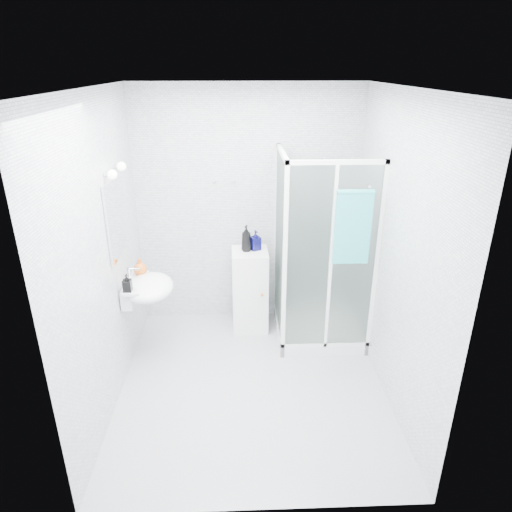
{
  "coord_description": "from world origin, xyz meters",
  "views": [
    {
      "loc": [
        -0.1,
        -3.44,
        2.76
      ],
      "look_at": [
        0.05,
        0.35,
        1.15
      ],
      "focal_mm": 32.0,
      "sensor_mm": 36.0,
      "label": 1
    }
  ],
  "objects_px": {
    "shower_enclosure": "(313,301)",
    "wall_basin": "(146,288)",
    "soap_dispenser_black": "(127,283)",
    "shampoo_bottle_a": "(246,238)",
    "hand_towel": "(353,226)",
    "storage_cabinet": "(250,290)",
    "soap_dispenser_orange": "(140,267)",
    "shampoo_bottle_b": "(255,240)"
  },
  "relations": [
    {
      "from": "shower_enclosure",
      "to": "wall_basin",
      "type": "bearing_deg",
      "value": -169.19
    },
    {
      "from": "soap_dispenser_black",
      "to": "shampoo_bottle_a",
      "type": "bearing_deg",
      "value": 35.22
    },
    {
      "from": "wall_basin",
      "to": "shampoo_bottle_a",
      "type": "xyz_separation_m",
      "value": [
        0.96,
        0.58,
        0.27
      ]
    },
    {
      "from": "hand_towel",
      "to": "shampoo_bottle_a",
      "type": "bearing_deg",
      "value": 144.98
    },
    {
      "from": "storage_cabinet",
      "to": "hand_towel",
      "type": "bearing_deg",
      "value": -36.22
    },
    {
      "from": "storage_cabinet",
      "to": "hand_towel",
      "type": "height_order",
      "value": "hand_towel"
    },
    {
      "from": "hand_towel",
      "to": "soap_dispenser_orange",
      "type": "xyz_separation_m",
      "value": [
        -1.98,
        0.24,
        -0.48
      ]
    },
    {
      "from": "shower_enclosure",
      "to": "storage_cabinet",
      "type": "bearing_deg",
      "value": 159.87
    },
    {
      "from": "storage_cabinet",
      "to": "hand_towel",
      "type": "xyz_separation_m",
      "value": [
        0.91,
        -0.64,
        0.96
      ]
    },
    {
      "from": "shampoo_bottle_b",
      "to": "soap_dispenser_orange",
      "type": "height_order",
      "value": "shampoo_bottle_b"
    },
    {
      "from": "hand_towel",
      "to": "soap_dispenser_black",
      "type": "relative_size",
      "value": 4.21
    },
    {
      "from": "shower_enclosure",
      "to": "soap_dispenser_black",
      "type": "relative_size",
      "value": 12.14
    },
    {
      "from": "storage_cabinet",
      "to": "soap_dispenser_black",
      "type": "relative_size",
      "value": 5.62
    },
    {
      "from": "storage_cabinet",
      "to": "soap_dispenser_orange",
      "type": "bearing_deg",
      "value": -160.52
    },
    {
      "from": "wall_basin",
      "to": "shampoo_bottle_a",
      "type": "height_order",
      "value": "shampoo_bottle_a"
    },
    {
      "from": "wall_basin",
      "to": "soap_dispenser_black",
      "type": "xyz_separation_m",
      "value": [
        -0.12,
        -0.19,
        0.15
      ]
    },
    {
      "from": "soap_dispenser_black",
      "to": "wall_basin",
      "type": "bearing_deg",
      "value": 56.86
    },
    {
      "from": "storage_cabinet",
      "to": "shampoo_bottle_a",
      "type": "distance_m",
      "value": 0.6
    },
    {
      "from": "storage_cabinet",
      "to": "soap_dispenser_orange",
      "type": "relative_size",
      "value": 5.53
    },
    {
      "from": "shampoo_bottle_b",
      "to": "soap_dispenser_black",
      "type": "bearing_deg",
      "value": -146.09
    },
    {
      "from": "storage_cabinet",
      "to": "shampoo_bottle_a",
      "type": "bearing_deg",
      "value": 152.75
    },
    {
      "from": "storage_cabinet",
      "to": "shampoo_bottle_a",
      "type": "xyz_separation_m",
      "value": [
        -0.04,
        0.02,
        0.6
      ]
    },
    {
      "from": "shower_enclosure",
      "to": "shampoo_bottle_a",
      "type": "relative_size",
      "value": 7.12
    },
    {
      "from": "hand_towel",
      "to": "shampoo_bottle_a",
      "type": "distance_m",
      "value": 1.2
    },
    {
      "from": "soap_dispenser_orange",
      "to": "shampoo_bottle_a",
      "type": "bearing_deg",
      "value": 21.87
    },
    {
      "from": "shower_enclosure",
      "to": "shampoo_bottle_a",
      "type": "bearing_deg",
      "value": 159.53
    },
    {
      "from": "shampoo_bottle_b",
      "to": "storage_cabinet",
      "type": "bearing_deg",
      "value": -142.48
    },
    {
      "from": "storage_cabinet",
      "to": "hand_towel",
      "type": "relative_size",
      "value": 1.34
    },
    {
      "from": "shower_enclosure",
      "to": "soap_dispenser_black",
      "type": "bearing_deg",
      "value": -164.12
    },
    {
      "from": "soap_dispenser_orange",
      "to": "hand_towel",
      "type": "bearing_deg",
      "value": -7.03
    },
    {
      "from": "wall_basin",
      "to": "hand_towel",
      "type": "height_order",
      "value": "hand_towel"
    },
    {
      "from": "shampoo_bottle_a",
      "to": "shampoo_bottle_b",
      "type": "xyz_separation_m",
      "value": [
        0.1,
        0.03,
        -0.03
      ]
    },
    {
      "from": "storage_cabinet",
      "to": "shampoo_bottle_b",
      "type": "height_order",
      "value": "shampoo_bottle_b"
    },
    {
      "from": "shampoo_bottle_b",
      "to": "soap_dispenser_black",
      "type": "xyz_separation_m",
      "value": [
        -1.18,
        -0.79,
        -0.09
      ]
    },
    {
      "from": "hand_towel",
      "to": "soap_dispenser_orange",
      "type": "height_order",
      "value": "hand_towel"
    },
    {
      "from": "shower_enclosure",
      "to": "wall_basin",
      "type": "xyz_separation_m",
      "value": [
        -1.66,
        -0.32,
        0.35
      ]
    },
    {
      "from": "shampoo_bottle_a",
      "to": "soap_dispenser_black",
      "type": "bearing_deg",
      "value": -144.78
    },
    {
      "from": "shampoo_bottle_a",
      "to": "shampoo_bottle_b",
      "type": "height_order",
      "value": "shampoo_bottle_a"
    },
    {
      "from": "soap_dispenser_black",
      "to": "storage_cabinet",
      "type": "bearing_deg",
      "value": 33.71
    },
    {
      "from": "shower_enclosure",
      "to": "soap_dispenser_black",
      "type": "distance_m",
      "value": 1.92
    },
    {
      "from": "wall_basin",
      "to": "soap_dispenser_black",
      "type": "height_order",
      "value": "soap_dispenser_black"
    },
    {
      "from": "shampoo_bottle_b",
      "to": "soap_dispenser_orange",
      "type": "distance_m",
      "value": 1.22
    }
  ]
}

